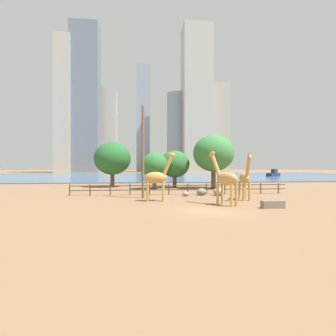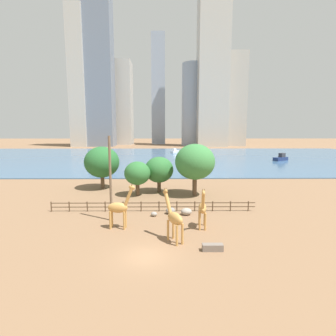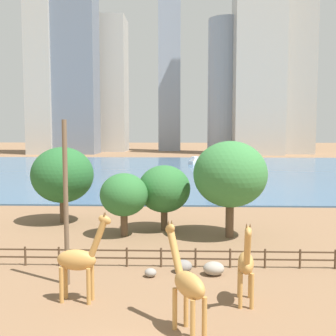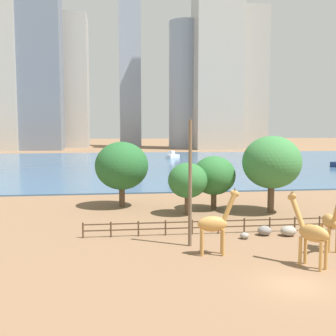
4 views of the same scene
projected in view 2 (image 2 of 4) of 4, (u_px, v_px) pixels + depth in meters
The scene contains 24 objects.
ground_plane at pixel (162, 157), 100.80m from camera, with size 400.00×400.00×0.00m, color brown.
harbor_water at pixel (161, 157), 97.82m from camera, with size 180.00×86.00×0.20m, color #3D6084.
giraffe_tall at pixel (119, 207), 27.45m from camera, with size 3.09×1.07×4.89m.
giraffe_companion at pixel (202, 208), 27.49m from camera, with size 1.01×3.07×4.65m.
giraffe_young at pixel (174, 218), 24.23m from camera, with size 2.19×3.06×4.89m.
utility_pole at pixel (110, 179), 29.49m from camera, with size 0.28×0.28×9.71m, color brown.
boulder_near_fence at pixel (154, 214), 31.63m from camera, with size 0.74×0.71×0.53m, color gray.
boulder_by_pole at pixel (186, 211), 32.08m from camera, with size 1.33×1.13×0.85m, color gray.
boulder_small at pixel (171, 211), 32.51m from camera, with size 1.16×1.08×0.81m, color gray.
feeding_trough at pixel (213, 247), 22.61m from camera, with size 1.80×0.60×0.60m, color #72665B.
enclosure_fence at pixel (152, 206), 33.42m from camera, with size 26.12×0.14×1.30m.
tree_left_large at pixel (195, 162), 40.72m from camera, with size 6.20×6.20×8.19m.
tree_center_broad at pixel (159, 170), 43.29m from camera, with size 4.75×4.75×5.93m.
tree_right_tall at pixel (137, 173), 40.98m from camera, with size 4.09×4.09×5.44m.
tree_left_small at pixel (102, 162), 45.76m from camera, with size 6.04×6.04×7.44m.
boat_ferry at pixel (175, 151), 114.72m from camera, with size 4.27×4.45×2.00m.
boat_sailboat at pixel (281, 158), 86.37m from camera, with size 5.75×4.64×2.44m.
skyline_tower_needle at pixel (158, 90), 181.54m from camera, with size 9.29×8.01×74.70m, color #939EAD.
skyline_block_central at pixel (213, 70), 155.61m from camera, with size 17.75×15.92×90.52m, color #B7B2A8.
skyline_tower_glass at pixel (124, 104), 178.68m from camera, with size 10.60×15.40×55.44m, color #B7B2A8.
skyline_block_left at pixel (193, 105), 167.35m from camera, with size 13.95×13.95×51.30m, color #939EAD.
skyline_block_right at pixel (232, 100), 162.01m from camera, with size 17.14×9.13×56.79m, color #ADA89E.
skyline_tower_short at pixel (99, 72), 157.01m from camera, with size 16.70×12.90×89.42m, color slate.
skyline_block_wide at pixel (79, 79), 155.92m from camera, with size 9.47×12.88×80.55m, color #B7B2A8.
Camera 2 is at (1.62, -20.38, 10.40)m, focal length 28.00 mm.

